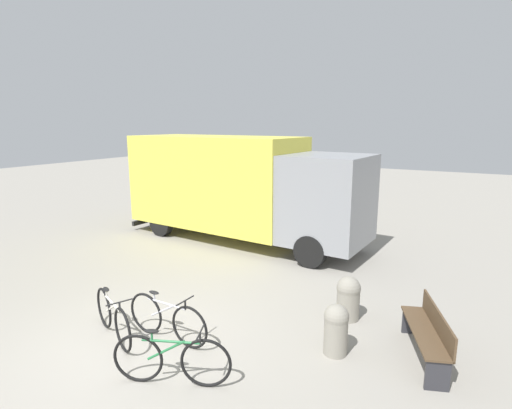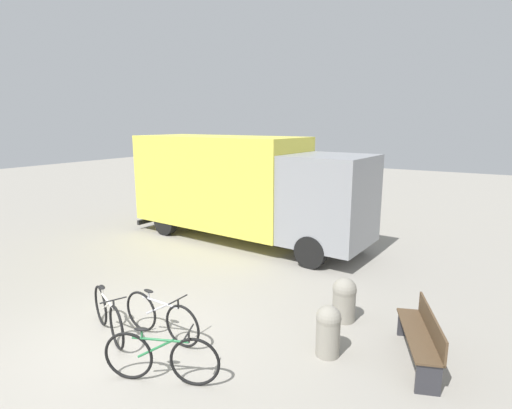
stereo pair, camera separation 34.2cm
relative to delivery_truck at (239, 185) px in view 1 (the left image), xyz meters
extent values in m
plane|color=gray|center=(1.70, -6.27, -1.80)|extent=(60.00, 60.00, 0.00)
cube|color=#EAE04C|center=(-0.93, 0.07, 0.07)|extent=(5.87, 2.82, 2.88)
cube|color=gray|center=(2.99, -0.24, -0.14)|extent=(2.34, 2.44, 2.45)
cube|color=black|center=(-3.82, 0.30, -1.56)|extent=(0.28, 2.25, 0.16)
cylinder|color=black|center=(3.07, 0.78, -1.37)|extent=(0.89, 0.35, 0.87)
cylinder|color=black|center=(2.91, -1.26, -1.37)|extent=(0.89, 0.35, 0.87)
cylinder|color=black|center=(-2.41, 1.22, -1.37)|extent=(0.89, 0.35, 0.87)
cylinder|color=black|center=(-2.57, -0.82, -1.37)|extent=(0.89, 0.35, 0.87)
cube|color=brown|center=(6.02, -4.33, -1.32)|extent=(0.95, 1.73, 0.04)
cube|color=brown|center=(6.19, -4.27, -1.15)|extent=(0.61, 1.61, 0.38)
cube|color=#2D2D33|center=(6.29, -5.08, -1.57)|extent=(0.34, 0.16, 0.46)
cube|color=#2D2D33|center=(5.75, -3.58, -1.57)|extent=(0.34, 0.16, 0.46)
torus|color=black|center=(0.71, -6.06, -1.42)|extent=(0.70, 0.35, 0.75)
torus|color=black|center=(1.62, -6.47, -1.42)|extent=(0.70, 0.35, 0.75)
cylinder|color=silver|center=(1.16, -6.27, -1.12)|extent=(0.79, 0.38, 0.04)
cylinder|color=silver|center=(1.10, -6.24, -1.26)|extent=(0.54, 0.27, 0.35)
cylinder|color=silver|center=(0.91, -6.15, -1.06)|extent=(0.03, 0.03, 0.12)
ellipsoid|color=black|center=(0.91, -6.15, -0.98)|extent=(0.24, 0.17, 0.05)
cylinder|color=black|center=(1.55, -6.44, -1.04)|extent=(0.03, 0.03, 0.16)
cylinder|color=black|center=(1.55, -6.44, -0.96)|extent=(0.20, 0.41, 0.02)
torus|color=black|center=(1.53, -5.84, -1.42)|extent=(0.75, 0.07, 0.75)
torus|color=black|center=(2.54, -5.88, -1.42)|extent=(0.75, 0.07, 0.75)
cylinder|color=silver|center=(2.04, -5.86, -1.12)|extent=(0.86, 0.07, 0.04)
cylinder|color=silver|center=(1.96, -5.86, -1.26)|extent=(0.57, 0.06, 0.35)
cylinder|color=silver|center=(1.76, -5.85, -1.06)|extent=(0.03, 0.03, 0.12)
ellipsoid|color=black|center=(1.76, -5.85, -0.98)|extent=(0.22, 0.10, 0.05)
cylinder|color=black|center=(2.46, -5.88, -1.04)|extent=(0.03, 0.03, 0.16)
cylinder|color=black|center=(2.46, -5.88, -0.96)|extent=(0.04, 0.44, 0.02)
torus|color=black|center=(2.44, -6.95, -1.42)|extent=(0.71, 0.32, 0.75)
torus|color=black|center=(3.38, -6.58, -1.42)|extent=(0.71, 0.32, 0.75)
cylinder|color=#26723F|center=(2.91, -6.77, -1.12)|extent=(0.81, 0.35, 0.04)
cylinder|color=#26723F|center=(2.84, -6.79, -1.26)|extent=(0.54, 0.25, 0.35)
cylinder|color=#26723F|center=(2.65, -6.87, -1.06)|extent=(0.03, 0.03, 0.12)
ellipsoid|color=black|center=(2.65, -6.87, -0.98)|extent=(0.24, 0.17, 0.05)
cylinder|color=black|center=(3.31, -6.61, -1.04)|extent=(0.03, 0.03, 0.16)
cylinder|color=black|center=(3.31, -6.61, -0.96)|extent=(0.19, 0.42, 0.02)
cylinder|color=gray|center=(4.74, -4.86, -1.47)|extent=(0.39, 0.39, 0.65)
sphere|color=gray|center=(4.74, -4.86, -1.14)|extent=(0.41, 0.41, 0.41)
cylinder|color=gray|center=(4.58, -3.59, -1.49)|extent=(0.43, 0.43, 0.63)
sphere|color=gray|center=(4.58, -3.59, -1.17)|extent=(0.46, 0.46, 0.46)
camera|label=1|loc=(6.45, -10.72, 1.93)|focal=28.00mm
camera|label=2|loc=(6.74, -10.55, 1.93)|focal=28.00mm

